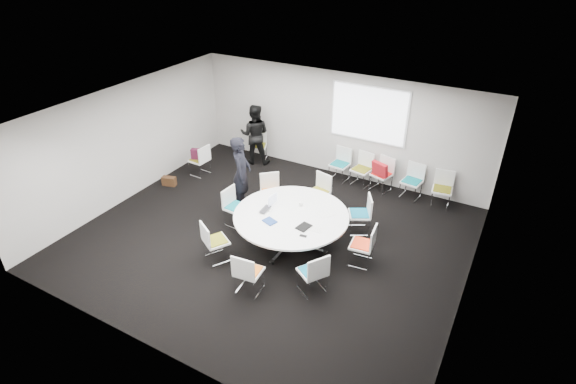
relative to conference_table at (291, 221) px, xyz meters
The scene contains 31 objects.
room_shell 0.93m from the conference_table, behind, with size 8.08×7.08×2.88m.
conference_table is the anchor object (origin of this frame).
projection_screen 3.68m from the conference_table, 84.65° to the left, with size 1.90×0.03×1.35m, color white.
chair_ring_a 1.58m from the conference_table, ahead, with size 0.50×0.51×0.88m.
chair_ring_b 1.60m from the conference_table, 45.47° to the left, with size 0.61×0.62×0.88m.
chair_ring_c 1.56m from the conference_table, 93.67° to the left, with size 0.56×0.55×0.88m.
chair_ring_d 1.49m from the conference_table, 137.43° to the left, with size 0.64×0.64×0.88m.
chair_ring_e 1.46m from the conference_table, behind, with size 0.48×0.49×0.88m.
chair_ring_f 1.63m from the conference_table, 131.44° to the right, with size 0.62×0.62×0.88m.
chair_ring_g 1.69m from the conference_table, 89.06° to the right, with size 0.50×0.49×0.88m.
chair_ring_h 1.55m from the conference_table, 46.40° to the right, with size 0.63×0.63×0.88m.
chair_back_a 3.16m from the conference_table, 94.28° to the left, with size 0.50×0.49×0.88m.
chair_back_b 3.17m from the conference_table, 83.17° to the left, with size 0.53×0.52×0.88m.
chair_back_c 3.28m from the conference_table, 73.64° to the left, with size 0.57×0.57×0.88m.
chair_back_d 3.57m from the conference_table, 61.66° to the left, with size 0.52×0.51×0.88m.
chair_back_e 3.94m from the conference_table, 51.73° to the left, with size 0.51×0.50×0.88m.
chair_spare_left 3.98m from the conference_table, 157.02° to the left, with size 0.47×0.49×0.88m.
chair_person_back 4.17m from the conference_table, 131.74° to the left, with size 0.60×0.60×0.88m.
person_main 1.88m from the conference_table, 157.50° to the left, with size 0.67×0.44×1.83m, color black.
person_back 4.04m from the conference_table, 133.23° to the left, with size 0.84×0.65×1.72m, color black.
laptop 0.55m from the conference_table, 167.65° to the right, with size 0.35×0.22×0.03m, color #333338.
laptop_lid 0.63m from the conference_table, 164.60° to the left, with size 0.30×0.02×0.22m, color silver.
notebook_black 0.56m from the conference_table, 33.00° to the right, with size 0.22×0.30×0.02m, color black.
tablet_folio 0.54m from the conference_table, 119.40° to the right, with size 0.26×0.20×0.03m, color navy.
papers_right 0.74m from the conference_table, 29.09° to the left, with size 0.30×0.21×0.00m, color silver.
papers_front 0.72m from the conference_table, 18.30° to the right, with size 0.30×0.21×0.00m, color silver.
cup 0.45m from the conference_table, 87.54° to the left, with size 0.08×0.08×0.09m, color white.
phone 0.81m from the conference_table, 44.45° to the right, with size 0.14×0.07×0.01m, color black.
maroon_bag 3.99m from the conference_table, 157.10° to the left, with size 0.40×0.14×0.28m, color #481329.
brown_bag 4.09m from the conference_table, behind, with size 0.36×0.16×0.24m, color #3B2313.
red_jacket 3.05m from the conference_table, 72.53° to the left, with size 0.44×0.10×0.35m, color #A6141C.
Camera 1 is at (4.18, -6.80, 5.80)m, focal length 28.00 mm.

